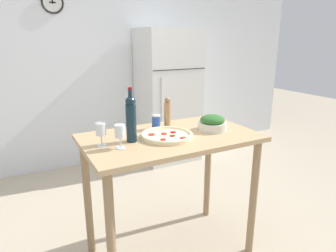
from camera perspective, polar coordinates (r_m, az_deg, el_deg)
name	(u,v)px	position (r m, az deg, el deg)	size (l,w,h in m)	color
ground_plane	(170,251)	(2.56, 0.40, -22.64)	(14.00, 14.00, 0.00)	#BCAD93
wall_back	(92,64)	(3.97, -14.23, 11.35)	(6.40, 0.08, 2.60)	silver
refrigerator	(168,96)	(4.02, 0.03, 5.65)	(0.74, 0.63, 1.74)	silver
prep_counter	(170,156)	(2.15, 0.44, -5.75)	(1.21, 0.71, 0.96)	tan
wine_bottle	(131,118)	(1.94, -7.06, 1.57)	(0.07, 0.07, 0.36)	#142833
wine_glass_near	(120,132)	(1.85, -9.15, -1.22)	(0.07, 0.07, 0.15)	silver
wine_glass_far	(101,130)	(1.91, -12.67, -0.82)	(0.07, 0.07, 0.15)	silver
pepper_mill	(167,113)	(2.26, -0.12, 2.50)	(0.05, 0.05, 0.23)	#AD7F51
salad_bowl	(212,123)	(2.23, 8.44, 0.55)	(0.21, 0.21, 0.12)	silver
homemade_pizza	(167,135)	(2.05, -0.24, -1.80)	(0.36, 0.36, 0.03)	beige
salt_canister	(156,122)	(2.23, -2.27, 0.79)	(0.06, 0.06, 0.11)	#284CA3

